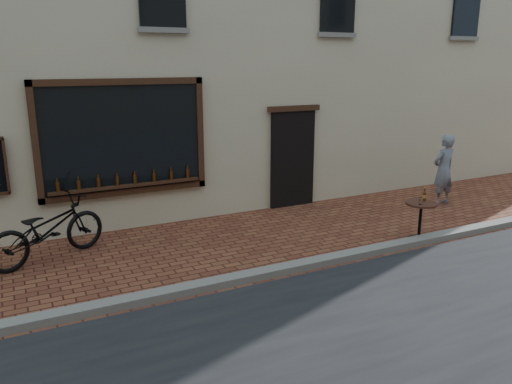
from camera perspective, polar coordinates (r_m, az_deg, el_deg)
name	(u,v)px	position (r m, az deg, el deg)	size (l,w,h in m)	color
ground	(300,275)	(8.03, 5.00, -9.44)	(90.00, 90.00, 0.00)	#5B2A1D
kerb	(293,267)	(8.16, 4.27, -8.56)	(90.00, 0.25, 0.12)	slate
cargo_bicycle	(45,229)	(9.08, -22.99, -3.94)	(2.45, 1.61, 1.17)	black
bistro_table	(421,213)	(9.79, 18.31, -2.35)	(0.58, 0.58, 0.99)	black
pedestrian	(444,170)	(12.42, 20.65, 2.39)	(0.60, 0.40, 1.65)	slate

